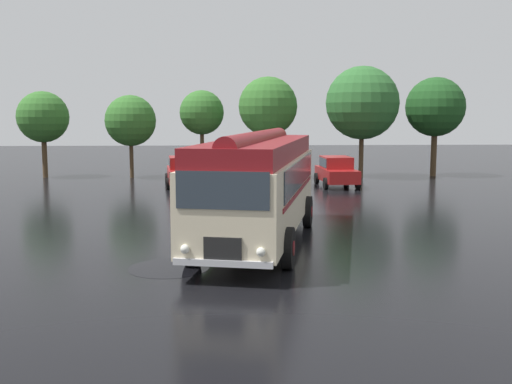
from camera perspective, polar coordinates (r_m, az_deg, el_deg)
ground_plane at (r=18.88m, az=-1.25°, el=-4.81°), size 120.00×120.00×0.00m
vintage_bus at (r=18.59m, az=0.23°, el=0.91°), size 4.64×10.38×3.49m
car_near_left at (r=33.66m, az=-6.94°, el=1.97°), size 2.34×4.37×1.66m
car_mid_left at (r=33.70m, az=-2.04°, el=2.03°), size 2.39×4.40×1.66m
car_mid_right at (r=33.44m, az=2.91°, el=1.98°), size 2.24×4.33×1.66m
car_far_right at (r=33.78m, az=7.67°, el=1.98°), size 2.08×4.26×1.66m
tree_far_left at (r=40.26m, az=-19.60°, el=6.75°), size 3.23×3.23×5.46m
tree_left_of_centre at (r=38.65m, az=-11.86°, el=6.67°), size 3.20×3.20×5.22m
tree_centre at (r=38.99m, az=-5.21°, el=7.60°), size 2.85×2.85×5.56m
tree_right_of_centre at (r=37.55m, az=0.98°, el=8.19°), size 3.66×3.66×6.34m
tree_far_right at (r=38.76m, az=10.10°, el=8.39°), size 4.62×4.62×7.04m
tree_extra_right at (r=40.68m, az=16.69°, el=7.76°), size 3.81×3.81×6.39m
puddle_patch at (r=15.95m, az=-8.30°, el=-7.16°), size 2.12×2.12×0.01m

